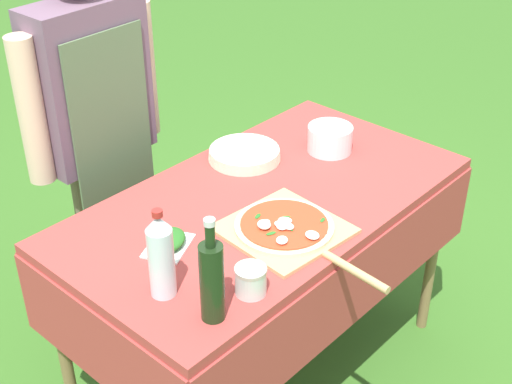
{
  "coord_description": "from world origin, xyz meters",
  "views": [
    {
      "loc": [
        -1.48,
        -1.31,
        2.03
      ],
      "look_at": [
        -0.04,
        0.0,
        0.83
      ],
      "focal_mm": 50.0,
      "sensor_mm": 36.0,
      "label": 1
    }
  ],
  "objects_px": {
    "water_bottle": "(161,255)",
    "herb_container": "(168,241)",
    "plate_stack": "(244,154)",
    "prep_table": "(264,219)",
    "oil_bottle": "(212,280)",
    "mixing_tub": "(330,139)",
    "sauce_jar": "(251,282)",
    "person_cook": "(96,121)",
    "pizza_on_peel": "(287,229)"
  },
  "relations": [
    {
      "from": "person_cook",
      "to": "pizza_on_peel",
      "type": "relative_size",
      "value": 2.67
    },
    {
      "from": "mixing_tub",
      "to": "sauce_jar",
      "type": "relative_size",
      "value": 1.86
    },
    {
      "from": "prep_table",
      "to": "pizza_on_peel",
      "type": "bearing_deg",
      "value": -119.92
    },
    {
      "from": "water_bottle",
      "to": "sauce_jar",
      "type": "distance_m",
      "value": 0.25
    },
    {
      "from": "pizza_on_peel",
      "to": "oil_bottle",
      "type": "height_order",
      "value": "oil_bottle"
    },
    {
      "from": "person_cook",
      "to": "water_bottle",
      "type": "xyz_separation_m",
      "value": [
        -0.38,
        -0.79,
        0.01
      ]
    },
    {
      "from": "water_bottle",
      "to": "mixing_tub",
      "type": "xyz_separation_m",
      "value": [
        0.94,
        0.16,
        -0.08
      ]
    },
    {
      "from": "person_cook",
      "to": "sauce_jar",
      "type": "relative_size",
      "value": 17.51
    },
    {
      "from": "prep_table",
      "to": "herb_container",
      "type": "distance_m",
      "value": 0.41
    },
    {
      "from": "mixing_tub",
      "to": "sauce_jar",
      "type": "height_order",
      "value": "mixing_tub"
    },
    {
      "from": "plate_stack",
      "to": "sauce_jar",
      "type": "relative_size",
      "value": 2.94
    },
    {
      "from": "pizza_on_peel",
      "to": "plate_stack",
      "type": "xyz_separation_m",
      "value": [
        0.25,
        0.41,
        0.01
      ]
    },
    {
      "from": "oil_bottle",
      "to": "water_bottle",
      "type": "height_order",
      "value": "oil_bottle"
    },
    {
      "from": "plate_stack",
      "to": "water_bottle",
      "type": "bearing_deg",
      "value": -153.25
    },
    {
      "from": "oil_bottle",
      "to": "sauce_jar",
      "type": "distance_m",
      "value": 0.16
    },
    {
      "from": "oil_bottle",
      "to": "plate_stack",
      "type": "bearing_deg",
      "value": 37.6
    },
    {
      "from": "herb_container",
      "to": "prep_table",
      "type": "bearing_deg",
      "value": -4.1
    },
    {
      "from": "person_cook",
      "to": "mixing_tub",
      "type": "distance_m",
      "value": 0.85
    },
    {
      "from": "person_cook",
      "to": "plate_stack",
      "type": "relative_size",
      "value": 5.95
    },
    {
      "from": "person_cook",
      "to": "pizza_on_peel",
      "type": "height_order",
      "value": "person_cook"
    },
    {
      "from": "herb_container",
      "to": "sauce_jar",
      "type": "relative_size",
      "value": 2.13
    },
    {
      "from": "pizza_on_peel",
      "to": "oil_bottle",
      "type": "relative_size",
      "value": 1.9
    },
    {
      "from": "oil_bottle",
      "to": "sauce_jar",
      "type": "relative_size",
      "value": 3.45
    },
    {
      "from": "mixing_tub",
      "to": "water_bottle",
      "type": "bearing_deg",
      "value": -170.27
    },
    {
      "from": "pizza_on_peel",
      "to": "sauce_jar",
      "type": "distance_m",
      "value": 0.3
    },
    {
      "from": "prep_table",
      "to": "person_cook",
      "type": "distance_m",
      "value": 0.71
    },
    {
      "from": "person_cook",
      "to": "oil_bottle",
      "type": "height_order",
      "value": "person_cook"
    },
    {
      "from": "plate_stack",
      "to": "sauce_jar",
      "type": "bearing_deg",
      "value": -135.62
    },
    {
      "from": "person_cook",
      "to": "oil_bottle",
      "type": "relative_size",
      "value": 5.07
    },
    {
      "from": "water_bottle",
      "to": "sauce_jar",
      "type": "bearing_deg",
      "value": -47.29
    },
    {
      "from": "pizza_on_peel",
      "to": "plate_stack",
      "type": "height_order",
      "value": "pizza_on_peel"
    },
    {
      "from": "oil_bottle",
      "to": "herb_container",
      "type": "bearing_deg",
      "value": 68.16
    },
    {
      "from": "water_bottle",
      "to": "herb_container",
      "type": "relative_size",
      "value": 1.42
    },
    {
      "from": "prep_table",
      "to": "plate_stack",
      "type": "height_order",
      "value": "plate_stack"
    },
    {
      "from": "mixing_tub",
      "to": "plate_stack",
      "type": "height_order",
      "value": "mixing_tub"
    },
    {
      "from": "prep_table",
      "to": "oil_bottle",
      "type": "height_order",
      "value": "oil_bottle"
    },
    {
      "from": "person_cook",
      "to": "herb_container",
      "type": "bearing_deg",
      "value": 68.39
    },
    {
      "from": "person_cook",
      "to": "herb_container",
      "type": "distance_m",
      "value": 0.68
    },
    {
      "from": "mixing_tub",
      "to": "sauce_jar",
      "type": "xyz_separation_m",
      "value": [
        -0.79,
        -0.33,
        -0.01
      ]
    },
    {
      "from": "herb_container",
      "to": "plate_stack",
      "type": "xyz_separation_m",
      "value": [
        0.54,
        0.2,
        -0.0
      ]
    },
    {
      "from": "oil_bottle",
      "to": "herb_container",
      "type": "xyz_separation_m",
      "value": [
        0.13,
        0.32,
        -0.1
      ]
    },
    {
      "from": "oil_bottle",
      "to": "water_bottle",
      "type": "bearing_deg",
      "value": 97.45
    },
    {
      "from": "plate_stack",
      "to": "herb_container",
      "type": "bearing_deg",
      "value": -159.88
    },
    {
      "from": "mixing_tub",
      "to": "sauce_jar",
      "type": "bearing_deg",
      "value": -157.01
    },
    {
      "from": "pizza_on_peel",
      "to": "sauce_jar",
      "type": "height_order",
      "value": "sauce_jar"
    },
    {
      "from": "plate_stack",
      "to": "prep_table",
      "type": "bearing_deg",
      "value": -122.82
    },
    {
      "from": "prep_table",
      "to": "pizza_on_peel",
      "type": "xyz_separation_m",
      "value": [
        -0.11,
        -0.19,
        0.1
      ]
    },
    {
      "from": "person_cook",
      "to": "water_bottle",
      "type": "relative_size",
      "value": 5.78
    },
    {
      "from": "water_bottle",
      "to": "herb_container",
      "type": "distance_m",
      "value": 0.23
    },
    {
      "from": "herb_container",
      "to": "sauce_jar",
      "type": "xyz_separation_m",
      "value": [
        0.01,
        -0.32,
        0.02
      ]
    }
  ]
}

